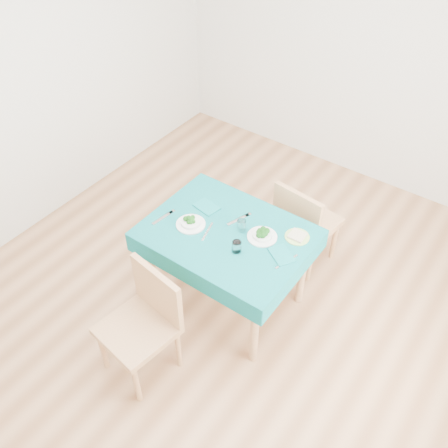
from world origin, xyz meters
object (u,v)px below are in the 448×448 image
Objects in this scene: chair_far at (310,211)px; side_plate at (297,237)px; table at (227,268)px; bowl_near at (191,222)px; chair_near at (134,318)px; bowl_far at (262,234)px.

chair_far is 6.18× the size of side_plate.
table is at bearing -150.19° from side_plate.
bowl_near reaches higher than table.
chair_near reaches higher than chair_far.
side_plate is at bearing 70.60° from chair_near.
table is 0.63m from side_plate.
chair_near is 6.42× the size of side_plate.
side_plate is (0.16, -0.53, 0.22)m from chair_far.
chair_near is 1.04m from bowl_far.
side_plate is at bearing 29.81° from table.
bowl_far is 1.21× the size of side_plate.
chair_near is (-0.14, -0.85, 0.19)m from table.
bowl_far is 0.25m from side_plate.
chair_far is 0.72m from bowl_far.
chair_near reaches higher than bowl_near.
chair_far reaches higher than bowl_far.
bowl_near and bowl_far have the same top height.
bowl_far is (0.23, 0.10, 0.41)m from table.
bowl_far is at bearing -143.89° from side_plate.
table is 0.48m from bowl_far.
chair_far is 5.06× the size of bowl_near.
table is at bearing 19.82° from bowl_near.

